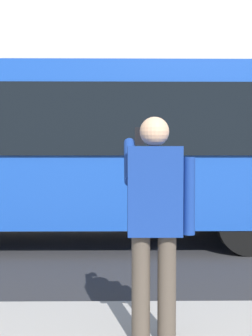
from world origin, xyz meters
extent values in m
plane|color=#2B2B2D|center=(0.00, 0.00, 0.00)|extent=(60.00, 60.00, 0.00)
cube|color=beige|center=(0.00, -6.80, 6.00)|extent=(28.00, 0.80, 12.00)
cube|color=navy|center=(-3.50, -6.20, 3.00)|extent=(4.40, 1.10, 0.24)
cube|color=#1947AD|center=(1.36, -0.03, 1.70)|extent=(9.00, 2.50, 2.60)
cube|color=black|center=(1.36, 1.23, 2.10)|extent=(7.60, 0.06, 1.10)
cylinder|color=black|center=(-1.64, -1.13, 0.50)|extent=(1.00, 0.28, 1.00)
cylinder|color=black|center=(-1.64, 1.07, 0.50)|extent=(1.00, 0.28, 1.00)
cylinder|color=#4C4238|center=(0.00, 4.38, 0.56)|extent=(0.14, 0.14, 0.82)
cylinder|color=#4C4238|center=(0.20, 4.38, 0.56)|extent=(0.14, 0.14, 0.82)
cube|color=navy|center=(0.10, 4.38, 1.30)|extent=(0.40, 0.24, 0.66)
sphere|color=#D8A884|center=(0.10, 4.38, 1.74)|extent=(0.22, 0.22, 0.22)
cylinder|color=navy|center=(-0.16, 4.38, 1.26)|extent=(0.09, 0.09, 0.58)
cylinder|color=navy|center=(0.28, 4.22, 1.52)|extent=(0.09, 0.48, 0.37)
cube|color=black|center=(0.20, 4.08, 1.72)|extent=(0.07, 0.01, 0.14)
camera|label=1|loc=(0.34, 7.46, 1.58)|focal=44.35mm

